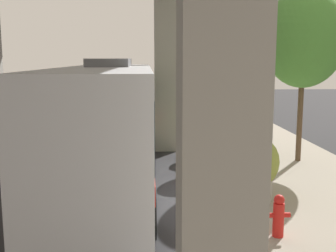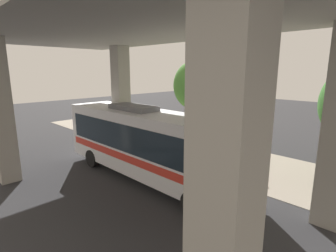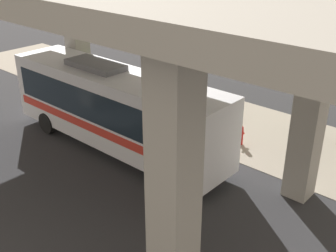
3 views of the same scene
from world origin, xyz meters
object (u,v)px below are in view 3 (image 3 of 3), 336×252
object	(u,v)px
planter_middle	(150,108)
street_tree_near	(172,18)
planter_back	(123,96)
bus	(115,106)
planter_front	(198,112)
fire_hydrant	(241,135)

from	to	relation	value
planter_middle	street_tree_near	distance (m)	5.51
planter_middle	planter_back	distance (m)	2.41
bus	planter_back	world-z (taller)	bus
bus	planter_middle	bearing A→B (deg)	-166.05
planter_back	street_tree_near	bearing A→B (deg)	170.82
planter_front	planter_middle	bearing A→B (deg)	-68.25
bus	street_tree_near	distance (m)	7.51
planter_front	planter_middle	world-z (taller)	planter_front
bus	planter_front	size ratio (longest dim) A/B	6.18
bus	planter_middle	xyz separation A→B (m)	(-2.92, -0.73, -1.26)
bus	fire_hydrant	size ratio (longest dim) A/B	11.93
bus	planter_front	world-z (taller)	bus
bus	planter_back	distance (m)	4.69
fire_hydrant	planter_back	bearing A→B (deg)	-85.39
bus	planter_back	xyz separation A→B (m)	(-3.27, -3.11, -1.28)
planter_back	planter_front	bearing A→B (deg)	96.79
planter_front	planter_middle	distance (m)	2.44
fire_hydrant	street_tree_near	xyz separation A→B (m)	(-2.80, -6.52, 3.91)
street_tree_near	planter_back	bearing A→B (deg)	-9.18
planter_back	street_tree_near	size ratio (longest dim) A/B	0.24
bus	fire_hydrant	distance (m)	5.73
fire_hydrant	street_tree_near	size ratio (longest dim) A/B	0.15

